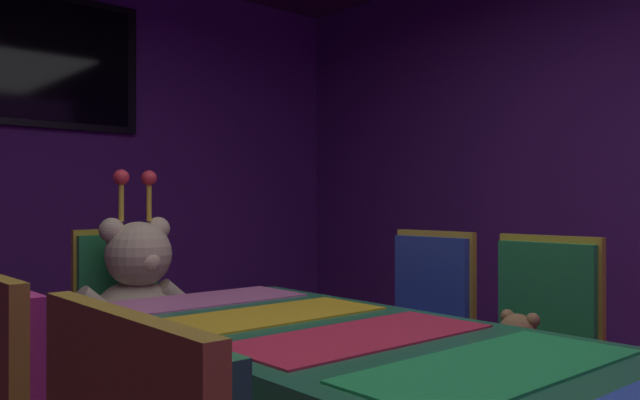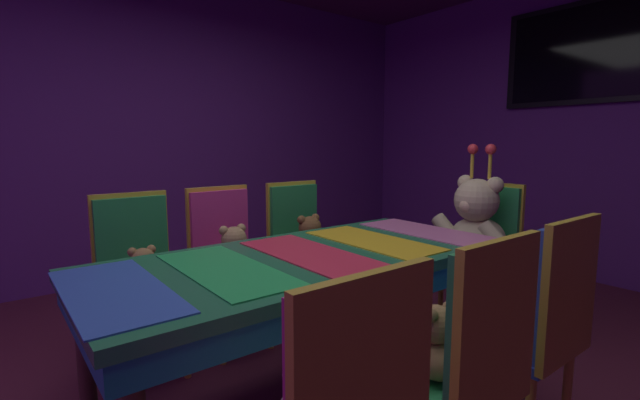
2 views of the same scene
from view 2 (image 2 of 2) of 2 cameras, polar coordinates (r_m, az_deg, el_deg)
The scene contains 16 objects.
ground_plane at distance 2.36m, azimuth -1.51°, elevation -24.69°, with size 7.90×7.90×0.00m, color #591E33.
wall_back at distance 4.67m, azimuth 32.25°, elevation 8.11°, with size 5.20×0.12×2.80m, color #59267F.
wall_left at distance 4.38m, azimuth -22.49°, elevation 8.81°, with size 0.12×6.40×2.80m, color #59267F.
banquet_table at distance 2.09m, azimuth -1.58°, elevation -9.38°, with size 0.90×2.02×0.75m.
chair_left_0 at distance 2.63m, azimuth -22.98°, elevation -7.70°, with size 0.42×0.41×0.98m.
teddy_left_0 at distance 2.50m, azimuth -22.10°, elevation -9.05°, with size 0.21×0.27×0.26m.
chair_left_1 at distance 2.82m, azimuth -12.47°, elevation -6.27°, with size 0.42×0.41×0.98m.
teddy_left_1 at distance 2.69m, azimuth -11.12°, elevation -7.01°, with size 0.25×0.33×0.31m.
chair_left_2 at distance 3.08m, azimuth -2.88°, elevation -4.91°, with size 0.42×0.41×0.98m.
teddy_left_2 at distance 2.97m, azimuth -1.25°, elevation -5.45°, with size 0.26×0.33×0.32m.
chair_right_1 at distance 1.53m, azimuth 19.30°, elevation -18.72°, with size 0.42×0.41×0.98m.
teddy_right_1 at distance 1.61m, azimuth 14.78°, elevation -18.06°, with size 0.22×0.28×0.27m.
chair_right_2 at distance 1.96m, azimuth 27.55°, elevation -13.12°, with size 0.42×0.41×0.98m.
throne_chair at distance 3.24m, azimuth 21.10°, elevation -4.81°, with size 0.41×0.42×0.98m.
king_teddy_bear at distance 3.08m, azimuth 19.62°, elevation -3.17°, with size 0.62×0.48×0.79m.
wall_tv at distance 4.65m, azimuth 32.43°, elevation 16.19°, with size 1.55×0.06×0.90m.
Camera 2 is at (1.61, -1.18, 1.26)m, focal length 24.38 mm.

